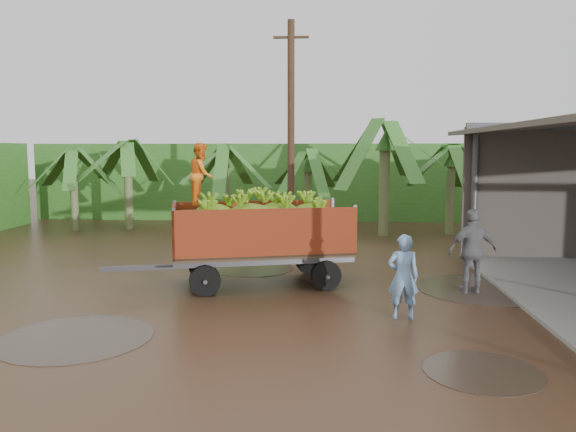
# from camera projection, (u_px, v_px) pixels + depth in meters

# --- Properties ---
(ground) EXTENTS (100.00, 100.00, 0.00)m
(ground) POSITION_uv_depth(u_px,v_px,m) (283.00, 309.00, 11.73)
(ground) COLOR black
(ground) RESTS_ON ground
(hedge_north) EXTENTS (22.00, 3.00, 3.60)m
(hedge_north) POSITION_uv_depth(u_px,v_px,m) (268.00, 181.00, 27.50)
(hedge_north) COLOR #2D661E
(hedge_north) RESTS_ON ground
(banana_trailer) EXTENTS (6.05, 3.09, 3.48)m
(banana_trailer) POSITION_uv_depth(u_px,v_px,m) (260.00, 232.00, 13.78)
(banana_trailer) COLOR #AC3618
(banana_trailer) RESTS_ON ground
(man_blue) EXTENTS (0.62, 0.41, 1.69)m
(man_blue) POSITION_uv_depth(u_px,v_px,m) (403.00, 276.00, 11.01)
(man_blue) COLOR #6F9ACB
(man_blue) RESTS_ON ground
(man_grey) EXTENTS (1.21, 0.66, 1.96)m
(man_grey) POSITION_uv_depth(u_px,v_px,m) (473.00, 251.00, 13.00)
(man_grey) COLOR slate
(man_grey) RESTS_ON ground
(utility_pole) EXTENTS (1.20, 0.24, 7.63)m
(utility_pole) POSITION_uv_depth(u_px,v_px,m) (291.00, 133.00, 19.13)
(utility_pole) COLOR #47301E
(utility_pole) RESTS_ON ground
(banana_plants) EXTENTS (24.88, 20.87, 4.47)m
(banana_plants) POSITION_uv_depth(u_px,v_px,m) (174.00, 193.00, 18.58)
(banana_plants) COLOR #2D661E
(banana_plants) RESTS_ON ground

